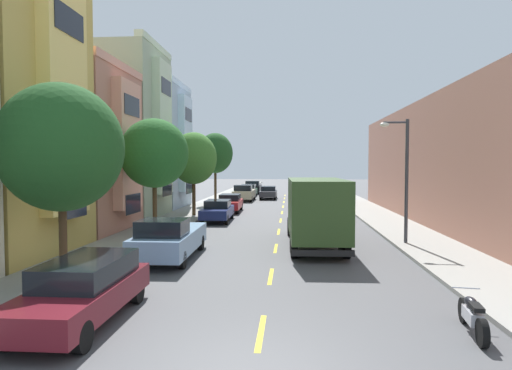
# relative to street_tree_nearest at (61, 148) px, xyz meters

# --- Properties ---
(ground_plane) EXTENTS (160.00, 160.00, 0.00)m
(ground_plane) POSITION_rel_street_tree_nearest_xyz_m (6.40, 24.77, -4.34)
(ground_plane) COLOR #4C4C4F
(sidewalk_left) EXTENTS (3.20, 120.00, 0.14)m
(sidewalk_left) POSITION_rel_street_tree_nearest_xyz_m (-0.70, 22.77, -4.27)
(sidewalk_left) COLOR #99968E
(sidewalk_left) RESTS_ON ground_plane
(sidewalk_right) EXTENTS (3.20, 120.00, 0.14)m
(sidewalk_right) POSITION_rel_street_tree_nearest_xyz_m (13.50, 22.77, -4.27)
(sidewalk_right) COLOR #99968E
(sidewalk_right) RESTS_ON ground_plane
(lane_centerline_dashes) EXTENTS (0.14, 47.20, 0.01)m
(lane_centerline_dashes) POSITION_rel_street_tree_nearest_xyz_m (6.40, 19.27, -4.33)
(lane_centerline_dashes) COLOR yellow
(lane_centerline_dashes) RESTS_ON ground_plane
(townhouse_third_terracotta) EXTENTS (14.44, 6.55, 9.52)m
(townhouse_third_terracotta) POSITION_rel_street_tree_nearest_xyz_m (-9.11, 10.76, 0.22)
(townhouse_third_terracotta) COLOR #B27560
(townhouse_third_terracotta) RESTS_ON ground_plane
(townhouse_fourth_sage) EXTENTS (12.82, 6.55, 12.40)m
(townhouse_fourth_sage) POSITION_rel_street_tree_nearest_xyz_m (-8.30, 17.51, 1.66)
(townhouse_fourth_sage) COLOR #99AD8E
(townhouse_fourth_sage) RESTS_ON ground_plane
(townhouse_fifth_powder_blue) EXTENTS (13.36, 6.55, 10.89)m
(townhouse_fifth_powder_blue) POSITION_rel_street_tree_nearest_xyz_m (-8.57, 24.27, 0.90)
(townhouse_fifth_powder_blue) COLOR #9EB7CC
(townhouse_fifth_powder_blue) RESTS_ON ground_plane
(apartment_block_opposite) EXTENTS (10.00, 36.00, 7.90)m
(apartment_block_opposite) POSITION_rel_street_tree_nearest_xyz_m (20.10, 14.77, -0.39)
(apartment_block_opposite) COLOR #B27560
(apartment_block_opposite) RESTS_ON ground_plane
(street_tree_nearest) EXTENTS (3.77, 3.77, 6.19)m
(street_tree_nearest) POSITION_rel_street_tree_nearest_xyz_m (0.00, 0.00, 0.00)
(street_tree_nearest) COLOR #47331E
(street_tree_nearest) RESTS_ON sidewalk_left
(street_tree_second) EXTENTS (3.52, 3.52, 6.08)m
(street_tree_second) POSITION_rel_street_tree_nearest_xyz_m (0.00, 9.18, 0.08)
(street_tree_second) COLOR #47331E
(street_tree_second) RESTS_ON sidewalk_left
(street_tree_third) EXTENTS (3.39, 3.39, 6.06)m
(street_tree_third) POSITION_rel_street_tree_nearest_xyz_m (0.00, 18.36, -0.04)
(street_tree_third) COLOR #47331E
(street_tree_third) RESTS_ON sidewalk_left
(street_tree_farthest) EXTENTS (3.31, 3.31, 6.69)m
(street_tree_farthest) POSITION_rel_street_tree_nearest_xyz_m (0.00, 27.55, 0.59)
(street_tree_farthest) COLOR #47331E
(street_tree_farthest) RESTS_ON sidewalk_left
(street_lamp) EXTENTS (1.35, 0.28, 5.81)m
(street_lamp) POSITION_rel_street_tree_nearest_xyz_m (12.33, 7.93, -0.78)
(street_lamp) COLOR #38383D
(street_lamp) RESTS_ON sidewalk_right
(delivery_box_truck) EXTENTS (2.62, 7.93, 3.17)m
(delivery_box_truck) POSITION_rel_street_tree_nearest_xyz_m (8.21, 7.40, -2.50)
(delivery_box_truck) COLOR #2D471E
(delivery_box_truck) RESTS_ON ground_plane
(parked_sedan_red) EXTENTS (1.91, 4.54, 1.43)m
(parked_sedan_red) POSITION_rel_street_tree_nearest_xyz_m (2.15, 22.01, -3.59)
(parked_sedan_red) COLOR #AD1E1E
(parked_sedan_red) RESTS_ON ground_plane
(parked_pickup_black) EXTENTS (2.06, 5.32, 1.73)m
(parked_pickup_black) POSITION_rel_street_tree_nearest_xyz_m (2.09, 44.80, -3.51)
(parked_pickup_black) COLOR black
(parked_pickup_black) RESTS_ON ground_plane
(parked_wagon_forest) EXTENTS (1.85, 4.71, 1.50)m
(parked_wagon_forest) POSITION_rel_street_tree_nearest_xyz_m (2.01, 38.97, -3.54)
(parked_wagon_forest) COLOR #194C28
(parked_wagon_forest) RESTS_ON ground_plane
(parked_wagon_burgundy) EXTENTS (1.84, 4.71, 1.50)m
(parked_wagon_burgundy) POSITION_rel_street_tree_nearest_xyz_m (2.06, -2.89, -3.54)
(parked_wagon_burgundy) COLOR maroon
(parked_wagon_burgundy) RESTS_ON ground_plane
(parked_sedan_navy) EXTENTS (1.91, 4.54, 1.43)m
(parked_sedan_navy) POSITION_rel_street_tree_nearest_xyz_m (2.15, 16.02, -3.59)
(parked_sedan_navy) COLOR navy
(parked_sedan_navy) RESTS_ON ground_plane
(parked_pickup_champagne) EXTENTS (2.03, 5.31, 1.73)m
(parked_pickup_champagne) POSITION_rel_street_tree_nearest_xyz_m (2.16, 32.89, -3.51)
(parked_pickup_champagne) COLOR tan
(parked_pickup_champagne) RESTS_ON ground_plane
(parked_sedan_white) EXTENTS (1.88, 4.53, 1.43)m
(parked_sedan_white) POSITION_rel_street_tree_nearest_xyz_m (10.80, 41.23, -3.59)
(parked_sedan_white) COLOR silver
(parked_sedan_white) RESTS_ON ground_plane
(parked_pickup_silver) EXTENTS (2.01, 5.30, 1.73)m
(parked_pickup_silver) POSITION_rel_street_tree_nearest_xyz_m (10.89, 31.12, -3.51)
(parked_pickup_silver) COLOR #B2B5BA
(parked_pickup_silver) RESTS_ON ground_plane
(parked_pickup_sky) EXTENTS (2.09, 5.33, 1.73)m
(parked_pickup_sky) POSITION_rel_street_tree_nearest_xyz_m (2.20, 4.14, -3.51)
(parked_pickup_sky) COLOR #7A9EC6
(parked_pickup_sky) RESTS_ON ground_plane
(moving_charcoal_sedan) EXTENTS (1.80, 4.50, 1.43)m
(moving_charcoal_sedan) POSITION_rel_street_tree_nearest_xyz_m (4.60, 35.80, -3.59)
(moving_charcoal_sedan) COLOR #333338
(moving_charcoal_sedan) RESTS_ON ground_plane
(parked_motorcycle) EXTENTS (0.62, 2.05, 0.90)m
(parked_motorcycle) POSITION_rel_street_tree_nearest_xyz_m (11.15, -2.95, -3.93)
(parked_motorcycle) COLOR black
(parked_motorcycle) RESTS_ON ground_plane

